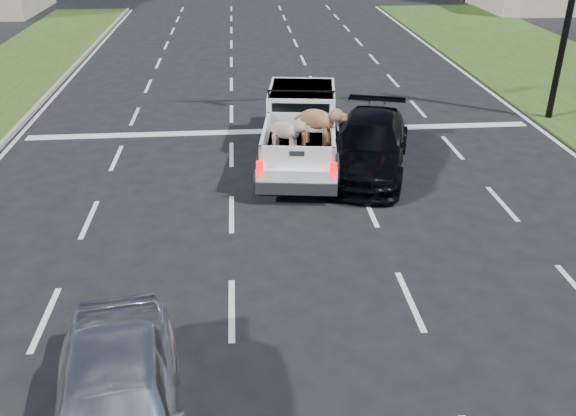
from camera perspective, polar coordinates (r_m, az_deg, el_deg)
ground at (r=12.01m, az=3.19°, el=-9.06°), size 160.00×160.00×0.00m
road_markings at (r=17.70m, az=0.37°, el=3.50°), size 17.75×60.00×0.01m
pickup_truck at (r=18.04m, az=1.21°, el=7.42°), size 2.82×6.00×2.17m
silver_sedan at (r=9.17m, az=-15.79°, el=-17.58°), size 2.45×4.77×1.55m
black_coupe at (r=17.68m, az=7.58°, el=5.85°), size 3.53×5.60×1.51m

